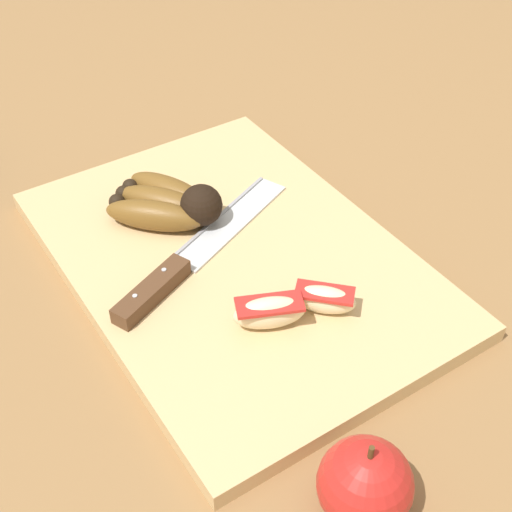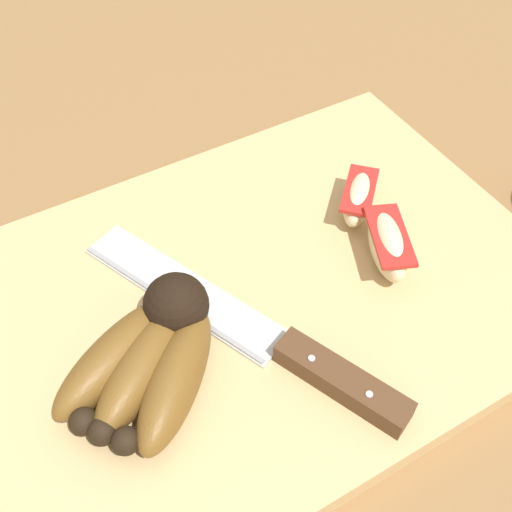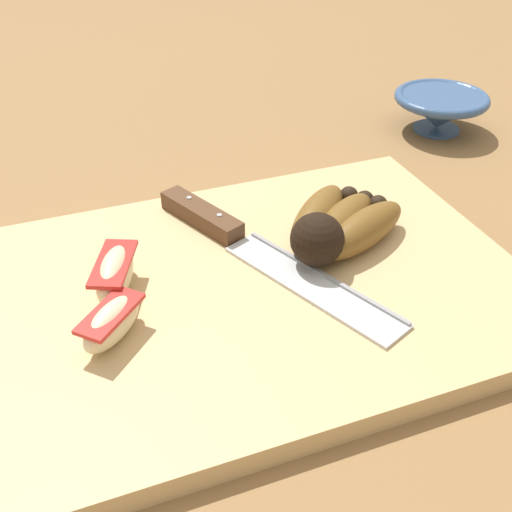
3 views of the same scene
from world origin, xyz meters
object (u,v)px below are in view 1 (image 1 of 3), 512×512
Objects in this scene: banana_bunch at (170,203)px; apple_wedge_middle at (324,299)px; apple_wedge_near at (269,312)px; whole_apple at (365,484)px; chefs_knife at (180,264)px.

apple_wedge_middle is at bearing -165.55° from banana_bunch.
apple_wedge_near is 0.86× the size of whole_apple.
apple_wedge_middle is 0.20m from whole_apple.
whole_apple is at bearing 168.10° from apple_wedge_near.
banana_bunch is 1.85× the size of apple_wedge_near.
apple_wedge_near reaches higher than chefs_knife.
whole_apple is at bearing 178.68° from chefs_knife.
apple_wedge_near is at bearing -11.90° from whole_apple.
chefs_knife is at bearing -1.32° from whole_apple.
banana_bunch is 0.09m from chefs_knife.
chefs_knife is (-0.08, 0.03, -0.01)m from banana_bunch.
whole_apple reaches higher than banana_bunch.
whole_apple is (-0.39, 0.04, -0.00)m from banana_bunch.
chefs_knife is at bearing 34.04° from apple_wedge_middle.
whole_apple is (-0.18, 0.10, 0.00)m from apple_wedge_middle.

